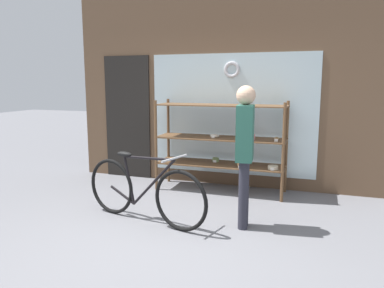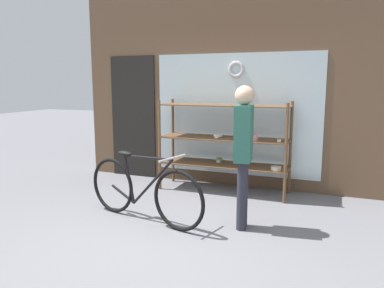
% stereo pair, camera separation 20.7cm
% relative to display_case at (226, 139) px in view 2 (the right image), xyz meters
% --- Properties ---
extents(ground_plane, '(30.00, 30.00, 0.00)m').
position_rel_display_case_xyz_m(ground_plane, '(-0.15, -2.01, -0.82)').
color(ground_plane, slate).
extents(storefront_facade, '(4.97, 0.13, 3.60)m').
position_rel_display_case_xyz_m(storefront_facade, '(-0.20, 0.42, 0.93)').
color(storefront_facade, brown).
rests_on(storefront_facade, ground_plane).
extents(display_case, '(1.95, 0.55, 1.39)m').
position_rel_display_case_xyz_m(display_case, '(0.00, 0.00, 0.00)').
color(display_case, brown).
rests_on(display_case, ground_plane).
extents(bicycle, '(1.73, 0.57, 0.84)m').
position_rel_display_case_xyz_m(bicycle, '(-0.57, -1.54, -0.44)').
color(bicycle, black).
rests_on(bicycle, ground_plane).
extents(pedestrian, '(0.21, 0.34, 1.62)m').
position_rel_display_case_xyz_m(pedestrian, '(0.59, -1.33, 0.14)').
color(pedestrian, '#282833').
rests_on(pedestrian, ground_plane).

